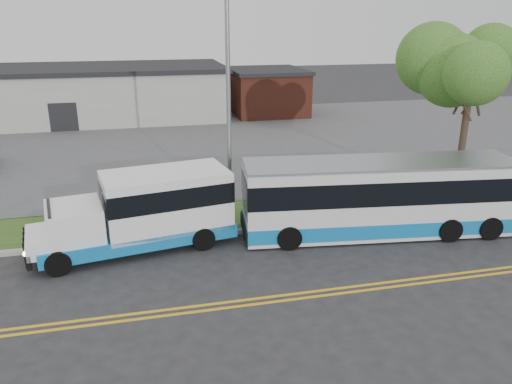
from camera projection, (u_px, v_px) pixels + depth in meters
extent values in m
plane|color=#28282B|center=(164.00, 253.00, 18.21)|extent=(140.00, 140.00, 0.00)
cube|color=gold|center=(171.00, 309.00, 14.67)|extent=(70.00, 0.12, 0.01)
cube|color=gold|center=(172.00, 315.00, 14.39)|extent=(70.00, 0.12, 0.01)
cube|color=#9E9B93|center=(162.00, 238.00, 19.19)|extent=(80.00, 0.30, 0.15)
cube|color=#2B4F1A|center=(160.00, 221.00, 20.85)|extent=(80.00, 3.30, 0.10)
cube|color=#4C4C4F|center=(149.00, 143.00, 33.81)|extent=(80.00, 25.00, 0.10)
cube|color=#9E9E99|center=(70.00, 96.00, 41.07)|extent=(25.00, 10.00, 4.00)
cube|color=black|center=(67.00, 69.00, 40.35)|extent=(25.40, 10.40, 0.35)
cube|color=black|center=(64.00, 118.00, 36.82)|extent=(2.00, 0.15, 2.20)
cube|color=brown|center=(267.00, 93.00, 43.75)|extent=(6.00, 7.00, 3.60)
cube|color=black|center=(267.00, 71.00, 43.10)|extent=(6.30, 7.30, 0.30)
cylinder|color=#37291E|center=(462.00, 146.00, 23.14)|extent=(0.32, 0.32, 4.76)
ellipsoid|color=#27591F|center=(474.00, 63.00, 21.90)|extent=(5.20, 5.20, 4.42)
cylinder|color=gray|center=(229.00, 104.00, 19.81)|extent=(0.18, 0.18, 9.50)
cube|color=#1071B3|center=(138.00, 234.00, 18.44)|extent=(7.25, 3.51, 0.51)
cube|color=white|center=(167.00, 200.00, 18.46)|extent=(4.83, 3.09, 2.15)
cube|color=black|center=(166.00, 191.00, 18.35)|extent=(4.86, 3.13, 0.77)
cube|color=white|center=(75.00, 222.00, 17.38)|extent=(2.19, 2.48, 1.23)
cube|color=black|center=(50.00, 220.00, 17.03)|extent=(0.43, 1.93, 0.92)
cube|color=white|center=(42.00, 241.00, 17.13)|extent=(1.37, 2.24, 0.56)
cube|color=black|center=(29.00, 251.00, 17.06)|extent=(0.51, 2.09, 0.51)
sphere|color=#FFD88C|center=(26.00, 254.00, 16.29)|extent=(0.24, 0.24, 0.20)
sphere|color=#FFD88C|center=(26.00, 236.00, 17.62)|extent=(0.24, 0.24, 0.20)
cylinder|color=black|center=(58.00, 264.00, 16.47)|extent=(0.89, 0.43, 0.86)
cylinder|color=black|center=(55.00, 238.00, 18.38)|extent=(0.89, 0.43, 0.86)
cylinder|color=black|center=(203.00, 239.00, 18.32)|extent=(0.89, 0.43, 0.86)
cylinder|color=black|center=(187.00, 218.00, 20.23)|extent=(0.89, 0.43, 0.86)
cube|color=silver|center=(379.00, 197.00, 19.45)|extent=(10.72, 3.57, 2.77)
cube|color=#1071B3|center=(377.00, 220.00, 19.77)|extent=(10.74, 3.59, 0.57)
cube|color=black|center=(380.00, 185.00, 19.28)|extent=(10.76, 3.61, 0.91)
cube|color=black|center=(246.00, 194.00, 18.78)|extent=(0.35, 2.20, 1.53)
cube|color=black|center=(244.00, 228.00, 19.23)|extent=(0.39, 2.39, 0.48)
cube|color=gray|center=(382.00, 163.00, 18.99)|extent=(10.72, 3.57, 0.11)
cylinder|color=black|center=(289.00, 238.00, 18.33)|extent=(0.95, 0.41, 0.92)
cylinder|color=black|center=(279.00, 215.00, 20.45)|extent=(0.95, 0.41, 0.92)
cylinder|color=black|center=(450.00, 230.00, 19.00)|extent=(0.95, 0.41, 0.92)
cylinder|color=black|center=(424.00, 209.00, 21.12)|extent=(0.95, 0.41, 0.92)
cylinder|color=black|center=(490.00, 228.00, 19.18)|extent=(0.95, 0.41, 0.92)
cylinder|color=black|center=(461.00, 207.00, 21.29)|extent=(0.95, 0.41, 0.92)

